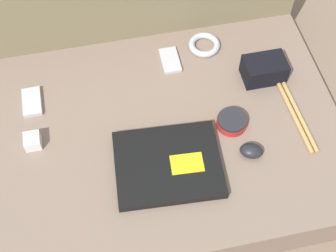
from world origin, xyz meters
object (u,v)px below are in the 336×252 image
at_px(camera_pouch, 264,69).
at_px(charger_brick, 33,141).
at_px(laptop, 168,164).
at_px(speaker_puck, 232,122).
at_px(computer_mouse, 251,151).
at_px(phone_silver, 170,60).
at_px(phone_black, 32,102).

bearing_deg(camera_pouch, charger_brick, -171.95).
bearing_deg(laptop, charger_brick, 161.61).
distance_m(laptop, charger_brick, 0.39).
bearing_deg(speaker_puck, charger_brick, 174.92).
relative_size(computer_mouse, charger_brick, 1.65).
bearing_deg(charger_brick, laptop, -22.33).
bearing_deg(phone_silver, computer_mouse, -67.97).
bearing_deg(camera_pouch, laptop, -144.90).
xyz_separation_m(camera_pouch, charger_brick, (-0.72, -0.10, -0.02)).
bearing_deg(phone_silver, laptop, -102.63).
height_order(laptop, charger_brick, charger_brick).
bearing_deg(speaker_puck, computer_mouse, -76.38).
bearing_deg(speaker_puck, camera_pouch, 46.42).
xyz_separation_m(laptop, phone_black, (-0.36, 0.30, -0.01)).
bearing_deg(phone_silver, phone_black, -170.13).
height_order(laptop, phone_silver, laptop).
bearing_deg(laptop, speaker_puck, 28.80).
xyz_separation_m(computer_mouse, speaker_puck, (-0.03, 0.11, -0.00)).
relative_size(phone_black, charger_brick, 2.14).
height_order(computer_mouse, camera_pouch, camera_pouch).
relative_size(laptop, camera_pouch, 2.39).
height_order(laptop, camera_pouch, camera_pouch).
relative_size(speaker_puck, charger_brick, 1.88).
relative_size(camera_pouch, charger_brick, 2.69).
relative_size(laptop, computer_mouse, 3.90).
xyz_separation_m(laptop, camera_pouch, (0.36, 0.25, 0.02)).
distance_m(laptop, phone_silver, 0.38).
distance_m(speaker_puck, phone_silver, 0.30).
distance_m(phone_silver, charger_brick, 0.50).
distance_m(camera_pouch, charger_brick, 0.73).
height_order(camera_pouch, charger_brick, camera_pouch).
bearing_deg(speaker_puck, phone_black, 160.82).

